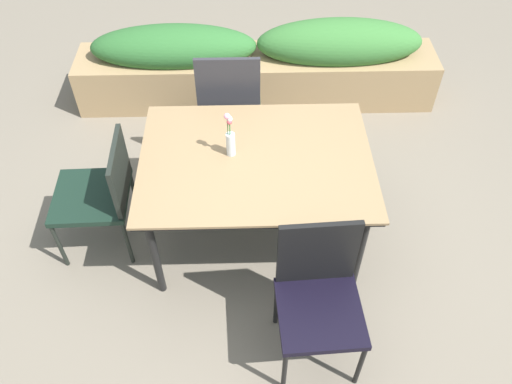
# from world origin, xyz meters

# --- Properties ---
(ground_plane) EXTENTS (12.00, 12.00, 0.00)m
(ground_plane) POSITION_xyz_m (0.00, 0.00, 0.00)
(ground_plane) COLOR #756B5B
(dining_table) EXTENTS (1.43, 1.06, 0.75)m
(dining_table) POSITION_xyz_m (-0.09, 0.09, 0.69)
(dining_table) COLOR #8C704C
(dining_table) RESTS_ON ground
(chair_far_side) EXTENTS (0.47, 0.47, 1.02)m
(chair_far_side) POSITION_xyz_m (-0.27, 0.90, 0.57)
(chair_far_side) COLOR #333A29
(chair_far_side) RESTS_ON ground
(chair_end_left) EXTENTS (0.50, 0.50, 0.85)m
(chair_end_left) POSITION_xyz_m (-1.09, 0.09, 0.49)
(chair_end_left) COLOR black
(chair_end_left) RESTS_ON ground
(chair_near_right) EXTENTS (0.48, 0.48, 0.94)m
(chair_near_right) POSITION_xyz_m (0.23, -0.72, 0.53)
(chair_near_right) COLOR black
(chair_near_right) RESTS_ON ground
(flower_vase) EXTENTS (0.06, 0.06, 0.31)m
(flower_vase) POSITION_xyz_m (-0.24, 0.14, 0.87)
(flower_vase) COLOR silver
(flower_vase) RESTS_ON dining_table
(planter_box) EXTENTS (3.15, 0.52, 0.76)m
(planter_box) POSITION_xyz_m (-0.03, 1.70, 0.36)
(planter_box) COLOR #9E7F56
(planter_box) RESTS_ON ground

